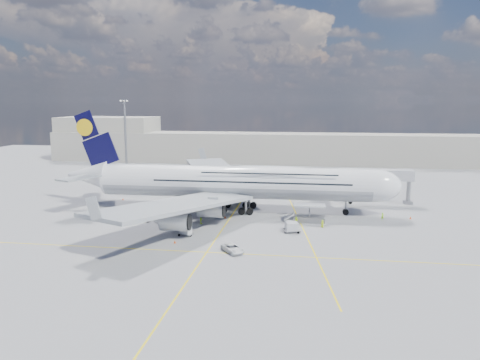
# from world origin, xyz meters

# --- Properties ---
(ground) EXTENTS (300.00, 300.00, 0.00)m
(ground) POSITION_xyz_m (0.00, 0.00, 0.00)
(ground) COLOR gray
(ground) RESTS_ON ground
(taxi_line_main) EXTENTS (0.25, 220.00, 0.01)m
(taxi_line_main) POSITION_xyz_m (0.00, 0.00, 0.01)
(taxi_line_main) COLOR yellow
(taxi_line_main) RESTS_ON ground
(taxi_line_cross) EXTENTS (120.00, 0.25, 0.01)m
(taxi_line_cross) POSITION_xyz_m (0.00, -20.00, 0.01)
(taxi_line_cross) COLOR yellow
(taxi_line_cross) RESTS_ON ground
(taxi_line_diag) EXTENTS (14.16, 99.06, 0.01)m
(taxi_line_diag) POSITION_xyz_m (14.00, 10.00, 0.01)
(taxi_line_diag) COLOR yellow
(taxi_line_diag) RESTS_ON ground
(airliner) EXTENTS (77.26, 79.15, 23.71)m
(airliner) POSITION_xyz_m (0.26, 10.00, 6.87)
(airliner) COLOR white
(airliner) RESTS_ON ground
(jet_bridge) EXTENTS (18.80, 12.10, 8.50)m
(jet_bridge) POSITION_xyz_m (29.81, 20.94, 6.85)
(jet_bridge) COLOR #B7B7BC
(jet_bridge) RESTS_ON ground
(cargo_loader) EXTENTS (8.53, 3.20, 3.67)m
(cargo_loader) POSITION_xyz_m (16.82, 2.89, 1.25)
(cargo_loader) COLOR silver
(cargo_loader) RESTS_ON ground
(light_mast) EXTENTS (3.00, 0.70, 25.50)m
(light_mast) POSITION_xyz_m (-40.00, 45.00, 13.21)
(light_mast) COLOR gray
(light_mast) RESTS_ON ground
(terminal) EXTENTS (180.00, 16.00, 12.00)m
(terminal) POSITION_xyz_m (0.00, 95.00, 6.00)
(terminal) COLOR #B2AD9E
(terminal) RESTS_ON ground
(hangar) EXTENTS (40.00, 22.00, 18.00)m
(hangar) POSITION_xyz_m (-70.00, 100.00, 9.00)
(hangar) COLOR #B2AD9E
(hangar) RESTS_ON ground
(tree_line) EXTENTS (160.00, 6.00, 8.00)m
(tree_line) POSITION_xyz_m (40.00, 140.00, 4.00)
(tree_line) COLOR #193814
(tree_line) RESTS_ON ground
(dolly_row_a) EXTENTS (3.54, 2.09, 2.16)m
(dolly_row_a) POSITION_xyz_m (-20.49, -2.38, 1.16)
(dolly_row_a) COLOR gray
(dolly_row_a) RESTS_ON ground
(dolly_row_b) EXTENTS (2.72, 1.52, 1.69)m
(dolly_row_b) POSITION_xyz_m (-11.33, 1.07, 0.91)
(dolly_row_b) COLOR gray
(dolly_row_b) RESTS_ON ground
(dolly_row_c) EXTENTS (3.17, 2.49, 1.78)m
(dolly_row_c) POSITION_xyz_m (-6.06, -10.96, 0.96)
(dolly_row_c) COLOR gray
(dolly_row_c) RESTS_ON ground
(dolly_back) EXTENTS (2.77, 1.68, 0.39)m
(dolly_back) POSITION_xyz_m (-17.43, -2.24, 0.30)
(dolly_back) COLOR gray
(dolly_back) RESTS_ON ground
(dolly_nose_far) EXTENTS (3.16, 2.35, 1.79)m
(dolly_nose_far) POSITION_xyz_m (13.43, -4.35, 0.96)
(dolly_nose_far) COLOR gray
(dolly_nose_far) RESTS_ON ground
(dolly_nose_near) EXTENTS (3.40, 2.41, 1.94)m
(dolly_nose_near) POSITION_xyz_m (13.74, -5.99, 1.04)
(dolly_nose_near) COLOR gray
(dolly_nose_near) RESTS_ON ground
(baggage_tug) EXTENTS (3.33, 2.11, 1.92)m
(baggage_tug) POSITION_xyz_m (-13.32, -2.10, 0.85)
(baggage_tug) COLOR silver
(baggage_tug) RESTS_ON ground
(catering_truck_inner) EXTENTS (6.71, 3.38, 3.83)m
(catering_truck_inner) POSITION_xyz_m (-1.71, 26.61, 1.81)
(catering_truck_inner) COLOR gray
(catering_truck_inner) RESTS_ON ground
(catering_truck_outer) EXTENTS (6.96, 3.60, 3.96)m
(catering_truck_outer) POSITION_xyz_m (-8.06, 43.64, 1.84)
(catering_truck_outer) COLOR gray
(catering_truck_outer) RESTS_ON ground
(service_van) EXTENTS (4.87, 5.33, 1.38)m
(service_van) POSITION_xyz_m (4.32, -19.44, 0.69)
(service_van) COLOR white
(service_van) RESTS_ON ground
(crew_nose) EXTENTS (0.71, 0.60, 1.65)m
(crew_nose) POSITION_xyz_m (32.42, 6.29, 0.83)
(crew_nose) COLOR #96E317
(crew_nose) RESTS_ON ground
(crew_loader) EXTENTS (1.01, 0.98, 1.63)m
(crew_loader) POSITION_xyz_m (14.37, 0.25, 0.82)
(crew_loader) COLOR #C2EF19
(crew_loader) RESTS_ON ground
(crew_wing) EXTENTS (0.51, 1.11, 1.86)m
(crew_wing) POSITION_xyz_m (-5.12, -2.24, 0.93)
(crew_wing) COLOR #AFEB18
(crew_wing) RESTS_ON ground
(crew_van) EXTENTS (0.87, 0.81, 1.50)m
(crew_van) POSITION_xyz_m (19.62, -1.39, 0.75)
(crew_van) COLOR #DCFF1A
(crew_van) RESTS_ON ground
(crew_tug) EXTENTS (1.13, 0.69, 1.70)m
(crew_tug) POSITION_xyz_m (-7.13, -7.00, 0.85)
(crew_tug) COLOR #C2FF1A
(crew_tug) RESTS_ON ground
(cone_nose) EXTENTS (0.49, 0.49, 0.62)m
(cone_nose) POSITION_xyz_m (38.56, 8.24, 0.30)
(cone_nose) COLOR #FE4E0D
(cone_nose) RESTS_ON ground
(cone_wing_left_inner) EXTENTS (0.41, 0.41, 0.52)m
(cone_wing_left_inner) POSITION_xyz_m (-3.93, 27.36, 0.25)
(cone_wing_left_inner) COLOR #FE4E0D
(cone_wing_left_inner) RESTS_ON ground
(cone_wing_left_outer) EXTENTS (0.45, 0.45, 0.57)m
(cone_wing_left_outer) POSITION_xyz_m (-11.40, 35.07, 0.27)
(cone_wing_left_outer) COLOR #FE4E0D
(cone_wing_left_outer) RESTS_ON ground
(cone_wing_right_inner) EXTENTS (0.42, 0.42, 0.54)m
(cone_wing_right_inner) POSITION_xyz_m (-1.03, 3.06, 0.26)
(cone_wing_right_inner) COLOR #FE4E0D
(cone_wing_right_inner) RESTS_ON ground
(cone_wing_right_outer) EXTENTS (0.41, 0.41, 0.53)m
(cone_wing_right_outer) POSITION_xyz_m (-6.73, -15.89, 0.25)
(cone_wing_right_outer) COLOR #FE4E0D
(cone_wing_right_outer) RESTS_ON ground
(cone_tail) EXTENTS (0.43, 0.43, 0.54)m
(cone_tail) POSITION_xyz_m (-30.21, 17.69, 0.26)
(cone_tail) COLOR #FE4E0D
(cone_tail) RESTS_ON ground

